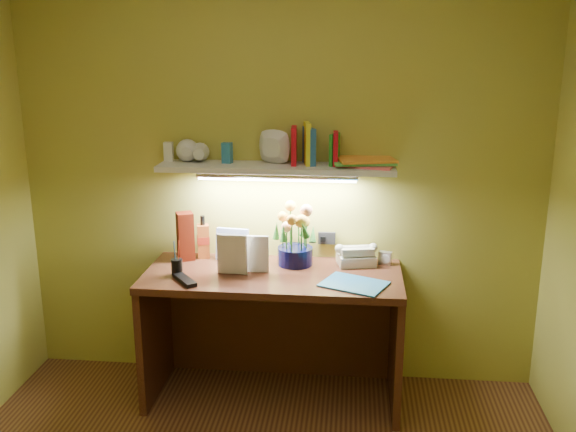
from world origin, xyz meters
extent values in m
cube|color=#3D1910|center=(0.00, 1.20, 0.38)|extent=(1.40, 0.60, 0.75)
cube|color=silver|center=(0.61, 1.41, 0.79)|extent=(0.08, 0.06, 0.07)
cube|color=#541406|center=(-0.53, 1.38, 0.89)|extent=(0.12, 0.12, 0.28)
cylinder|color=black|center=(-0.51, 1.13, 0.82)|extent=(0.08, 0.08, 0.15)
cube|color=black|center=(-0.44, 1.02, 0.76)|extent=(0.16, 0.19, 0.02)
cube|color=teal|center=(0.44, 1.07, 0.75)|extent=(0.38, 0.34, 0.01)
imported|color=beige|center=(-0.30, 1.17, 0.86)|extent=(0.17, 0.04, 0.22)
imported|color=silver|center=(-0.17, 1.21, 0.85)|extent=(0.15, 0.02, 0.21)
cube|color=silver|center=(0.00, 1.38, 1.30)|extent=(1.30, 0.25, 0.03)
imported|color=silver|center=(-0.50, 1.37, 1.36)|extent=(0.14, 0.14, 0.10)
imported|color=silver|center=(-0.43, 1.36, 1.36)|extent=(0.12, 0.12, 0.10)
imported|color=silver|center=(-0.03, 1.38, 1.34)|extent=(0.24, 0.24, 0.05)
cube|color=silver|center=(-0.62, 1.43, 1.37)|extent=(0.05, 0.04, 0.11)
cube|color=teal|center=(-0.28, 1.40, 1.37)|extent=(0.06, 0.05, 0.12)
cube|color=red|center=(0.10, 1.41, 1.42)|extent=(0.04, 0.14, 0.21)
cube|color=yellow|center=(0.17, 1.41, 1.43)|extent=(0.05, 0.14, 0.23)
cube|color=#265C9D|center=(0.18, 1.41, 1.42)|extent=(0.08, 0.15, 0.20)
cube|color=#218020|center=(0.32, 1.40, 1.40)|extent=(0.06, 0.11, 0.17)
cube|color=red|center=(0.32, 1.41, 1.41)|extent=(0.03, 0.13, 0.18)
cube|color=#F85F71|center=(0.49, 1.41, 1.32)|extent=(0.33, 0.28, 0.01)
cube|color=#4CB24B|center=(0.47, 1.43, 1.34)|extent=(0.36, 0.29, 0.01)
cube|color=orange|center=(0.49, 1.41, 1.35)|extent=(0.35, 0.29, 0.01)
camera|label=1|loc=(0.42, -2.06, 1.96)|focal=40.00mm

